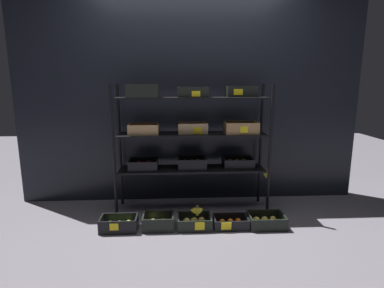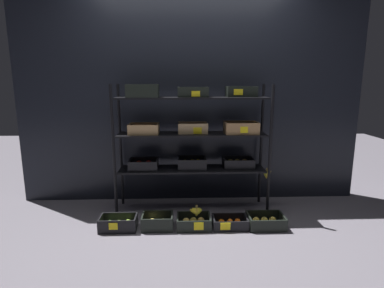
% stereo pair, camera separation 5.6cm
% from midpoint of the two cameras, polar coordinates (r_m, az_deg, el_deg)
% --- Properties ---
extents(ground_plane, '(10.00, 10.00, 0.00)m').
position_cam_midpoint_polar(ground_plane, '(3.56, -0.46, -11.96)').
color(ground_plane, slate).
extents(storefront_wall, '(4.02, 0.12, 2.37)m').
position_cam_midpoint_polar(storefront_wall, '(3.65, -0.77, 7.84)').
color(storefront_wall, black).
rests_on(storefront_wall, ground_plane).
extents(display_rack, '(1.74, 0.40, 1.39)m').
position_cam_midpoint_polar(display_rack, '(3.31, -0.17, 1.91)').
color(display_rack, black).
rests_on(display_rack, ground_plane).
extents(crate_ground_apple_green, '(0.36, 0.21, 0.13)m').
position_cam_midpoint_polar(crate_ground_apple_green, '(3.16, -13.95, -14.44)').
color(crate_ground_apple_green, black).
rests_on(crate_ground_apple_green, ground_plane).
extents(crate_ground_apple_gold, '(0.30, 0.22, 0.14)m').
position_cam_midpoint_polar(crate_ground_apple_gold, '(3.12, -6.85, -14.43)').
color(crate_ground_apple_gold, black).
rests_on(crate_ground_apple_gold, ground_plane).
extents(crate_ground_center_apple_gold, '(0.33, 0.25, 0.12)m').
position_cam_midpoint_polar(crate_ground_center_apple_gold, '(3.12, -0.08, -14.47)').
color(crate_ground_center_apple_gold, black).
rests_on(crate_ground_center_apple_gold, ground_plane).
extents(crate_ground_tangerine, '(0.34, 0.22, 0.10)m').
position_cam_midpoint_polar(crate_ground_tangerine, '(3.15, 6.70, -14.42)').
color(crate_ground_tangerine, black).
rests_on(crate_ground_tangerine, ground_plane).
extents(crate_ground_rightmost_apple_gold, '(0.36, 0.26, 0.12)m').
position_cam_midpoint_polar(crate_ground_rightmost_apple_gold, '(3.23, 13.15, -13.92)').
color(crate_ground_rightmost_apple_gold, black).
rests_on(crate_ground_rightmost_apple_gold, ground_plane).
extents(banana_bunch_loose, '(0.13, 0.05, 0.11)m').
position_cam_midpoint_polar(banana_bunch_loose, '(3.07, 0.44, -12.46)').
color(banana_bunch_loose, brown).
rests_on(banana_bunch_loose, crate_ground_center_apple_gold).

